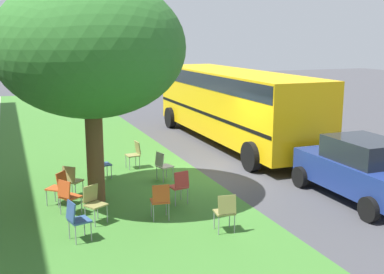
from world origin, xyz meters
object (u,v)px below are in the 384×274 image
chair_10 (68,194)px  chair_8 (225,210)px  chair_5 (160,199)px  chair_6 (163,164)px  chair_3 (71,179)px  chair_9 (94,201)px  school_bus (232,100)px  chair_7 (58,185)px  chair_4 (76,218)px  street_tree (91,48)px  chair_1 (180,185)px  chair_2 (135,153)px  chair_0 (101,162)px  parked_car (361,168)px

chair_10 → chair_8: bearing=-127.0°
chair_5 → chair_6: (2.92, -0.99, 0.00)m
chair_3 → chair_9: bearing=-172.8°
school_bus → chair_7: bearing=124.5°
school_bus → chair_8: bearing=153.2°
chair_4 → school_bus: (7.42, -7.19, 1.24)m
street_tree → chair_9: street_tree is taller
chair_1 → chair_3: 2.92m
chair_2 → chair_8: bearing=-174.9°
chair_3 → school_bus: bearing=-56.6°
street_tree → chair_1: size_ratio=6.45×
chair_0 → chair_8: 5.31m
parked_car → chair_10: bearing=77.7°
street_tree → parked_car: bearing=-109.7°
chair_2 → chair_5: bearing=172.8°
street_tree → chair_1: (-0.96, -1.94, -3.41)m
chair_1 → chair_4: (-1.36, 2.78, 0.00)m
chair_4 → chair_10: size_ratio=1.00×
chair_1 → school_bus: 7.60m
chair_2 → chair_10: (-3.53, 2.54, 0.00)m
chair_3 → chair_7: (-0.46, 0.38, 0.00)m
chair_6 → street_tree: bearing=117.0°
chair_2 → chair_3: size_ratio=1.00×
chair_8 → school_bus: size_ratio=0.08×
chair_2 → parked_car: 6.98m
chair_9 → chair_10: same height
chair_2 → chair_7: size_ratio=1.00×
chair_1 → chair_6: bearing=-5.8°
chair_2 → chair_4: 5.73m
chair_0 → chair_5: (-3.80, -0.66, 0.00)m
chair_1 → parked_car: 4.74m
chair_5 → chair_8: size_ratio=1.00×
street_tree → parked_car: size_ratio=1.53×
chair_1 → chair_3: same height
chair_3 → chair_5: 2.92m
chair_2 → chair_4: size_ratio=1.00×
chair_3 → chair_8: bearing=-141.8°
chair_3 → chair_9: same height
chair_1 → chair_7: bearing=70.2°
chair_1 → chair_8: bearing=-171.5°
parked_car → street_tree: bearing=70.3°
chair_2 → chair_8: (-5.83, -0.52, 0.00)m
chair_8 → chair_1: bearing=8.5°
chair_0 → chair_1: bearing=-153.8°
chair_1 → chair_9: same height
chair_7 → chair_10: size_ratio=1.00×
street_tree → chair_2: street_tree is taller
chair_1 → chair_9: bearing=101.6°
chair_8 → parked_car: 4.30m
chair_1 → school_bus: bearing=-36.1°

